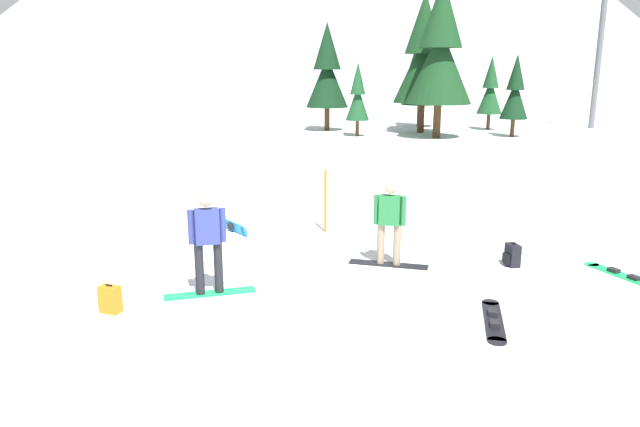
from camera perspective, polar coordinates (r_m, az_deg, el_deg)
The scene contains 17 objects.
ground_plane at distance 9.37m, azimuth -2.09°, elevation -10.06°, with size 800.00×800.00×0.00m, color white.
snowboarder_foreground at distance 10.19m, azimuth -10.71°, elevation -2.63°, with size 1.48×1.05×1.78m.
snowboarder_midground at distance 11.60m, azimuth 6.68°, elevation -0.79°, with size 1.56×0.31×1.68m.
loose_snowboard_far_spare at distance 14.43m, azimuth -8.88°, elevation -1.01°, with size 1.55×1.23×0.26m.
loose_snowboard_near_right at distance 9.65m, azimuth 16.29°, elevation -9.76°, with size 0.39×1.74×0.09m.
loose_snowboard_near_left at distance 12.48m, azimuth 27.07°, elevation -5.32°, with size 1.31×1.50×0.09m.
backpack_orange at distance 10.09m, azimuth -19.43°, elevation -7.77°, with size 0.34×0.28×0.47m.
backpack_black at distance 12.25m, azimuth 17.92°, elevation -3.84°, with size 0.35×0.38×0.47m.
trail_marker_pole at distance 13.92m, azimuth 0.53°, elevation 1.18°, with size 0.06×0.06×1.48m, color orange.
pine_tree_twin at distance 33.39m, azimuth 11.44°, elevation 14.95°, with size 3.55×3.55×8.38m.
pine_tree_slender at distance 33.60m, azimuth 3.63°, elevation 11.15°, with size 1.31×1.31×4.06m.
pine_tree_young at distance 35.89m, azimuth 9.87°, elevation 14.55°, with size 3.35×3.35×7.95m.
pine_tree_short at distance 38.45m, azimuth 16.01°, elevation 11.32°, with size 1.52×1.52×4.46m.
pine_tree_broad at distance 34.91m, azimuth 18.19°, elevation 11.00°, with size 1.52×1.52×4.50m.
pine_tree_leaning at distance 36.59m, azimuth 0.69°, elevation 13.39°, with size 2.55×2.55×6.38m.
pine_tree_tall at distance 39.45m, azimuth 9.67°, elevation 13.24°, with size 2.45×2.45×6.39m.
ski_lift_tower at distance 41.73m, azimuth 25.26°, elevation 14.56°, with size 3.44×0.36×8.98m.
Camera 1 is at (2.65, -8.15, 3.80)m, focal length 33.40 mm.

